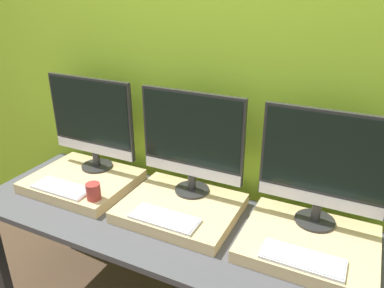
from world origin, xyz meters
TOP-DOWN VIEW (x-y plane):
  - wall_back at (0.00, 0.75)m, footprint 8.00×0.04m
  - workbench at (0.00, 0.34)m, footprint 2.05×0.68m
  - wooden_riser_left at (-0.61, 0.41)m, footprint 0.55×0.45m
  - monitor_left at (-0.61, 0.53)m, footprint 0.53×0.18m
  - keyboard_left at (-0.61, 0.26)m, footprint 0.32×0.13m
  - mug at (-0.40, 0.26)m, footprint 0.07×0.07m
  - wooden_riser_center at (0.00, 0.41)m, footprint 0.55×0.45m
  - monitor_center at (0.00, 0.53)m, footprint 0.53×0.18m
  - keyboard_center at (0.00, 0.26)m, footprint 0.32×0.13m
  - wooden_riser_right at (0.61, 0.41)m, footprint 0.55×0.45m
  - monitor_right at (0.61, 0.53)m, footprint 0.53×0.18m
  - keyboard_right at (0.61, 0.26)m, footprint 0.32×0.13m

SIDE VIEW (x-z plane):
  - workbench at x=0.00m, z-range 0.29..0.99m
  - wooden_riser_left at x=-0.61m, z-range 0.71..0.76m
  - wooden_riser_center at x=0.00m, z-range 0.71..0.76m
  - wooden_riser_right at x=0.61m, z-range 0.71..0.76m
  - keyboard_left at x=-0.61m, z-range 0.76..0.78m
  - keyboard_center at x=0.00m, z-range 0.76..0.78m
  - keyboard_right at x=0.61m, z-range 0.76..0.78m
  - mug at x=-0.40m, z-range 0.76..0.85m
  - monitor_left at x=-0.61m, z-range 0.79..1.31m
  - monitor_center at x=0.00m, z-range 0.79..1.31m
  - monitor_right at x=0.61m, z-range 0.79..1.31m
  - wall_back at x=0.00m, z-range 0.00..2.60m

